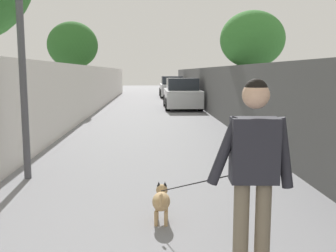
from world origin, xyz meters
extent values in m
plane|color=gray|center=(14.00, 0.00, 0.00)|extent=(80.00, 80.00, 0.00)
cube|color=silver|center=(12.00, 2.73, 1.06)|extent=(48.00, 0.30, 2.11)
cube|color=#4C4C4C|center=(12.00, -2.73, 1.03)|extent=(48.00, 0.30, 2.05)
cylinder|color=brown|center=(19.00, 3.74, 1.20)|extent=(0.25, 0.25, 2.41)
ellipsoid|color=#2D6628|center=(19.00, 3.74, 3.13)|extent=(2.40, 2.40, 2.22)
cylinder|color=brown|center=(13.00, -3.41, 1.14)|extent=(0.23, 0.23, 2.28)
ellipsoid|color=#387A33|center=(13.00, -3.41, 2.93)|extent=(2.16, 2.16, 1.90)
cylinder|color=#4C4C51|center=(6.55, 2.18, 2.15)|extent=(0.12, 0.12, 4.30)
cylinder|color=#726651|center=(2.90, -0.71, 0.52)|extent=(0.14, 0.14, 0.87)
cylinder|color=#726651|center=(2.89, -0.89, 0.52)|extent=(0.14, 0.14, 0.87)
cube|color=#26262D|center=(2.89, -0.80, 1.22)|extent=(0.24, 0.39, 0.53)
cylinder|color=#26262D|center=(2.91, -0.56, 1.21)|extent=(0.11, 0.29, 0.58)
cylinder|color=#26262D|center=(2.88, -1.04, 1.19)|extent=(0.10, 0.18, 0.59)
sphere|color=tan|center=(2.89, -0.80, 1.66)|extent=(0.22, 0.22, 0.22)
sphere|color=black|center=(2.89, -0.80, 1.70)|extent=(0.19, 0.19, 0.19)
ellipsoid|color=tan|center=(4.43, -0.09, 0.27)|extent=(0.38, 0.24, 0.22)
sphere|color=tan|center=(4.67, -0.10, 0.34)|extent=(0.15, 0.15, 0.15)
cone|color=black|center=(4.68, -0.06, 0.42)|extent=(0.05, 0.05, 0.06)
cone|color=black|center=(4.67, -0.14, 0.42)|extent=(0.05, 0.05, 0.06)
cylinder|color=tan|center=(4.55, -0.04, 0.09)|extent=(0.04, 0.04, 0.18)
cylinder|color=tan|center=(4.55, -0.16, 0.09)|extent=(0.04, 0.04, 0.18)
cylinder|color=tan|center=(4.32, -0.02, 0.09)|extent=(0.04, 0.04, 0.18)
cylinder|color=tan|center=(4.31, -0.14, 0.09)|extent=(0.04, 0.04, 0.18)
cylinder|color=tan|center=(4.20, -0.07, 0.35)|extent=(0.14, 0.04, 0.13)
cylinder|color=black|center=(3.66, -0.44, 0.73)|extent=(1.55, 0.72, 0.66)
cube|color=silver|center=(19.57, -1.58, 0.56)|extent=(4.17, 1.70, 0.80)
cube|color=#262B33|center=(19.57, -1.58, 1.24)|extent=(2.17, 1.50, 0.60)
cylinder|color=black|center=(20.86, -0.79, 0.32)|extent=(0.64, 0.22, 0.64)
cylinder|color=black|center=(20.86, -2.37, 0.32)|extent=(0.64, 0.22, 0.64)
cylinder|color=black|center=(18.28, -0.79, 0.32)|extent=(0.64, 0.22, 0.64)
cylinder|color=black|center=(18.28, -2.37, 0.32)|extent=(0.64, 0.22, 0.64)
cube|color=silver|center=(28.84, -1.58, 0.56)|extent=(4.38, 1.70, 0.80)
cube|color=#262B33|center=(28.84, -1.58, 1.24)|extent=(2.28, 1.50, 0.60)
cylinder|color=black|center=(30.20, -0.79, 0.32)|extent=(0.64, 0.22, 0.64)
cylinder|color=black|center=(30.20, -2.37, 0.32)|extent=(0.64, 0.22, 0.64)
cylinder|color=black|center=(27.48, -0.79, 0.32)|extent=(0.64, 0.22, 0.64)
cylinder|color=black|center=(27.48, -2.37, 0.32)|extent=(0.64, 0.22, 0.64)
camera|label=1|loc=(-0.15, 0.04, 1.84)|focal=41.49mm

